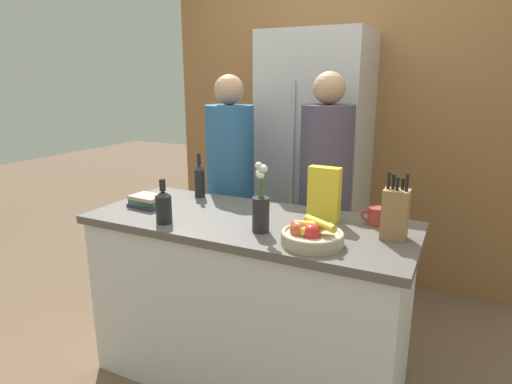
{
  "coord_description": "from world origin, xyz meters",
  "views": [
    {
      "loc": [
        0.93,
        -1.81,
        1.58
      ],
      "look_at": [
        0.0,
        0.09,
        1.02
      ],
      "focal_mm": 30.0,
      "sensor_mm": 36.0,
      "label": 1
    }
  ],
  "objects": [
    {
      "name": "ground_plane",
      "position": [
        0.0,
        0.0,
        0.0
      ],
      "size": [
        14.0,
        14.0,
        0.0
      ],
      "primitive_type": "plane",
      "color": "brown"
    },
    {
      "name": "kitchen_island",
      "position": [
        0.0,
        0.0,
        0.45
      ],
      "size": [
        1.64,
        0.69,
        0.9
      ],
      "color": "silver",
      "rests_on": "ground_plane"
    },
    {
      "name": "back_wall_wood",
      "position": [
        0.0,
        1.55,
        1.3
      ],
      "size": [
        2.84,
        0.12,
        2.6
      ],
      "color": "olive",
      "rests_on": "ground_plane"
    },
    {
      "name": "refrigerator",
      "position": [
        -0.06,
        1.19,
        0.95
      ],
      "size": [
        0.73,
        0.63,
        1.9
      ],
      "color": "#B7B7BC",
      "rests_on": "ground_plane"
    },
    {
      "name": "fruit_bowl",
      "position": [
        0.39,
        -0.18,
        0.94
      ],
      "size": [
        0.27,
        0.27,
        0.11
      ],
      "color": "tan",
      "rests_on": "kitchen_island"
    },
    {
      "name": "knife_block",
      "position": [
        0.7,
        0.04,
        1.02
      ],
      "size": [
        0.11,
        0.09,
        0.3
      ],
      "color": "olive",
      "rests_on": "kitchen_island"
    },
    {
      "name": "flower_vase",
      "position": [
        0.13,
        -0.14,
        1.02
      ],
      "size": [
        0.08,
        0.08,
        0.32
      ],
      "color": "#232328",
      "rests_on": "kitchen_island"
    },
    {
      "name": "cereal_box",
      "position": [
        0.34,
        0.15,
        1.04
      ],
      "size": [
        0.16,
        0.07,
        0.27
      ],
      "color": "yellow",
      "rests_on": "kitchen_island"
    },
    {
      "name": "coffee_mug",
      "position": [
        0.59,
        0.19,
        0.94
      ],
      "size": [
        0.12,
        0.08,
        0.09
      ],
      "color": "#99332D",
      "rests_on": "kitchen_island"
    },
    {
      "name": "book_stack",
      "position": [
        -0.6,
        -0.05,
        0.93
      ],
      "size": [
        0.2,
        0.15,
        0.06
      ],
      "color": "#2D334C",
      "rests_on": "kitchen_island"
    },
    {
      "name": "bottle_oil",
      "position": [
        -0.45,
        0.25,
        1.0
      ],
      "size": [
        0.06,
        0.06,
        0.26
      ],
      "color": "black",
      "rests_on": "kitchen_island"
    },
    {
      "name": "bottle_vinegar",
      "position": [
        -0.34,
        -0.23,
        0.99
      ],
      "size": [
        0.08,
        0.08,
        0.22
      ],
      "color": "black",
      "rests_on": "kitchen_island"
    },
    {
      "name": "person_at_sink",
      "position": [
        -0.43,
        0.58,
        0.91
      ],
      "size": [
        0.31,
        0.31,
        1.61
      ],
      "rotation": [
        0.0,
        0.0,
        0.34
      ],
      "color": "#383842",
      "rests_on": "ground_plane"
    },
    {
      "name": "person_in_blue",
      "position": [
        0.19,
        0.66,
        0.92
      ],
      "size": [
        0.32,
        0.32,
        1.63
      ],
      "rotation": [
        0.0,
        0.0,
        -0.17
      ],
      "color": "#383842",
      "rests_on": "ground_plane"
    }
  ]
}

